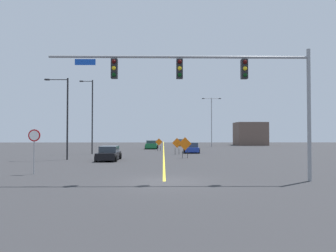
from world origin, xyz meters
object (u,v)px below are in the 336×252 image
Objects in this scene: traffic_signal_assembly at (215,79)px; stop_sign at (34,143)px; street_lamp_far_left at (212,118)px; car_green_far at (152,145)px; street_lamp_near_left at (66,114)px; car_blue_distant at (191,148)px; car_black_near at (109,154)px; construction_sign_right_shoulder at (177,144)px; construction_sign_right_lane at (185,145)px; street_lamp_mid_left at (91,114)px; car_white_passing at (182,143)px; construction_sign_left_lane at (159,143)px.

traffic_signal_assembly reaches higher than stop_sign.
traffic_signal_assembly is 11.84m from stop_sign.
street_lamp_far_left reaches higher than car_green_far.
car_blue_distant is (13.27, 10.54, -3.81)m from street_lamp_near_left.
stop_sign is 0.30× the size of street_lamp_far_left.
street_lamp_far_left reaches higher than car_black_near.
construction_sign_right_shoulder is 14.60m from car_green_far.
street_lamp_near_left is (-1.45, 10.67, 2.47)m from stop_sign.
construction_sign_right_lane is at bearing -99.39° from car_blue_distant.
street_lamp_mid_left is at bearing -169.58° from car_blue_distant.
street_lamp_mid_left is 2.10× the size of car_white_passing.
construction_sign_right_lane is at bearing 92.01° from traffic_signal_assembly.
car_green_far is at bearing 97.69° from traffic_signal_assembly.
street_lamp_near_left is at bearing -171.97° from construction_sign_right_lane.
construction_sign_right_lane is at bearing -30.30° from street_lamp_mid_left.
construction_sign_right_lane is 0.49× the size of car_white_passing.
traffic_signal_assembly is at bearing -58.37° from car_black_near.
construction_sign_right_shoulder is 0.50× the size of car_green_far.
car_white_passing reaches higher than car_blue_distant.
street_lamp_far_left reaches higher than construction_sign_left_lane.
street_lamp_mid_left is at bearing 118.18° from traffic_signal_assembly.
street_lamp_mid_left is 13.60m from car_blue_distant.
street_lamp_far_left reaches higher than traffic_signal_assembly.
street_lamp_near_left is 13.63m from construction_sign_right_shoulder.
street_lamp_mid_left is 27.32m from street_lamp_far_left.
street_lamp_far_left is 23.20m from construction_sign_right_shoulder.
street_lamp_far_left is at bearing 75.39° from construction_sign_right_lane.
car_blue_distant is at bearing -90.55° from car_white_passing.
construction_sign_right_shoulder is 10.42m from car_black_near.
construction_sign_left_lane is (-9.91, -13.04, -4.33)m from street_lamp_far_left.
street_lamp_far_left is 19.48m from car_blue_distant.
construction_sign_left_lane is 18.09m from car_white_passing.
traffic_signal_assembly reaches higher than car_green_far.
car_black_near is (2.93, 9.90, -1.34)m from stop_sign.
traffic_signal_assembly is at bearing -98.71° from street_lamp_far_left.
street_lamp_near_left is (-0.60, -8.21, -0.57)m from street_lamp_mid_left.
street_lamp_far_left is at bearing 48.18° from street_lamp_mid_left.
street_lamp_near_left reaches higher than stop_sign.
street_lamp_far_left reaches higher than construction_sign_right_lane.
construction_sign_right_shoulder is at bearing -120.55° from car_blue_distant.
car_black_near is 22.21m from car_green_far.
street_lamp_far_left is at bearing 72.90° from car_blue_distant.
stop_sign is 20.26m from construction_sign_right_shoulder.
stop_sign is at bearing 164.48° from traffic_signal_assembly.
street_lamp_far_left is at bearing 63.81° from car_black_near.
street_lamp_mid_left reaches higher than stop_sign.
street_lamp_near_left is 34.23m from street_lamp_far_left.
stop_sign is 16.12m from construction_sign_right_lane.
street_lamp_far_left is at bearing 52.75° from construction_sign_left_lane.
construction_sign_right_lane reaches higher than construction_sign_left_lane.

